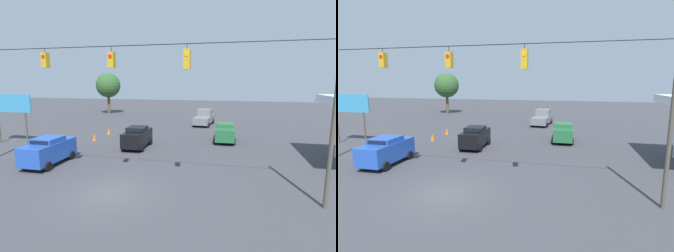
% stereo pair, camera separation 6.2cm
% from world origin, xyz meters
% --- Properties ---
extents(ground_plane, '(140.00, 140.00, 0.00)m').
position_xyz_m(ground_plane, '(0.00, 0.00, 0.00)').
color(ground_plane, '#3D3D42').
extents(overhead_signal_span, '(21.64, 0.38, 8.44)m').
position_xyz_m(overhead_signal_span, '(-0.07, -0.87, 5.19)').
color(overhead_signal_span, '#4C473D').
rests_on(overhead_signal_span, ground_plane).
extents(sedan_green_oncoming_far, '(2.06, 4.53, 1.85)m').
position_xyz_m(sedan_green_oncoming_far, '(-5.76, -14.19, 0.97)').
color(sedan_green_oncoming_far, '#236038').
rests_on(sedan_green_oncoming_far, ground_plane).
extents(sedan_black_withflow_mid, '(2.02, 4.10, 1.92)m').
position_xyz_m(sedan_black_withflow_mid, '(1.90, -9.71, 1.00)').
color(sedan_black_withflow_mid, black).
rests_on(sedan_black_withflow_mid, ground_plane).
extents(pickup_truck_grey_oncoming_deep, '(2.61, 5.46, 2.12)m').
position_xyz_m(pickup_truck_grey_oncoming_deep, '(-2.75, -23.73, 0.98)').
color(pickup_truck_grey_oncoming_deep, slate).
rests_on(pickup_truck_grey_oncoming_deep, ground_plane).
extents(sedan_blue_parked_shoulder, '(2.11, 4.34, 1.99)m').
position_xyz_m(sedan_blue_parked_shoulder, '(6.50, -3.71, 1.04)').
color(sedan_blue_parked_shoulder, '#234CB2').
rests_on(sedan_blue_parked_shoulder, ground_plane).
extents(traffic_cone_nearest, '(0.36, 0.36, 0.72)m').
position_xyz_m(traffic_cone_nearest, '(7.08, -4.44, 0.36)').
color(traffic_cone_nearest, orange).
rests_on(traffic_cone_nearest, ground_plane).
extents(traffic_cone_second, '(0.36, 0.36, 0.72)m').
position_xyz_m(traffic_cone_second, '(7.36, -7.96, 0.36)').
color(traffic_cone_second, orange).
rests_on(traffic_cone_second, ground_plane).
extents(traffic_cone_third, '(0.36, 0.36, 0.72)m').
position_xyz_m(traffic_cone_third, '(7.15, -11.40, 0.36)').
color(traffic_cone_third, orange).
rests_on(traffic_cone_third, ground_plane).
extents(traffic_cone_fourth, '(0.36, 0.36, 0.72)m').
position_xyz_m(traffic_cone_fourth, '(7.10, -14.56, 0.36)').
color(traffic_cone_fourth, orange).
rests_on(traffic_cone_fourth, ground_plane).
extents(roadside_billboard, '(4.47, 0.16, 4.75)m').
position_xyz_m(roadside_billboard, '(14.10, -8.46, 3.55)').
color(roadside_billboard, '#4C473D').
rests_on(roadside_billboard, ground_plane).
extents(tree_horizon_left, '(4.44, 4.44, 7.43)m').
position_xyz_m(tree_horizon_left, '(15.65, -32.39, 5.17)').
color(tree_horizon_left, brown).
rests_on(tree_horizon_left, ground_plane).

